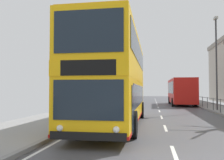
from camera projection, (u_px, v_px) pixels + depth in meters
double_decker_bus_main at (115, 79)px, 12.86m from camera, size 2.69×11.24×4.57m
background_bus_far_lane at (181, 91)px, 30.13m from camera, size 2.72×9.43×3.16m
street_lamp_far_side at (216, 56)px, 21.10m from camera, size 0.28×0.60×8.02m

